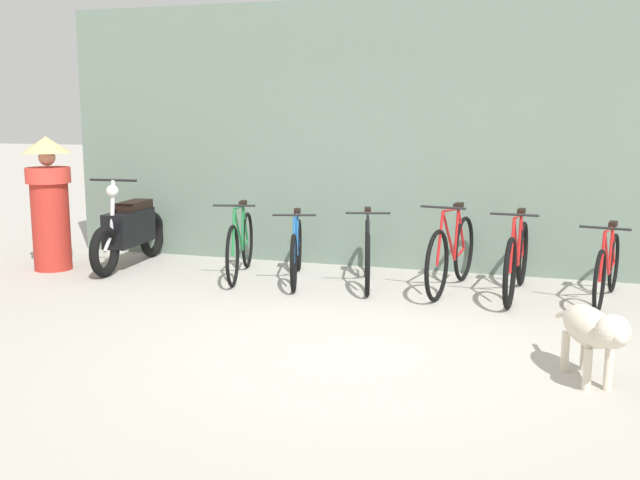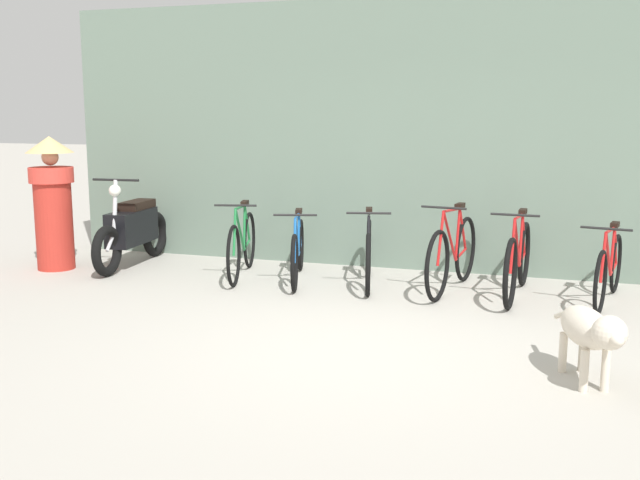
% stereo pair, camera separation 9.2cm
% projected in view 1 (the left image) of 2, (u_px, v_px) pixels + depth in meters
% --- Properties ---
extents(ground_plane, '(60.00, 60.00, 0.00)m').
position_uv_depth(ground_plane, '(356.00, 348.00, 5.97)').
color(ground_plane, '#ADA89E').
extents(shop_wall_back, '(9.22, 0.20, 3.15)m').
position_uv_depth(shop_wall_back, '(427.00, 136.00, 8.70)').
color(shop_wall_back, slate).
rests_on(shop_wall_back, ground).
extents(bicycle_0, '(0.53, 1.63, 0.87)m').
position_uv_depth(bicycle_0, '(240.00, 245.00, 8.48)').
color(bicycle_0, black).
rests_on(bicycle_0, ground).
extents(bicycle_1, '(0.59, 1.64, 0.80)m').
position_uv_depth(bicycle_1, '(296.00, 251.00, 8.30)').
color(bicycle_1, black).
rests_on(bicycle_1, ground).
extents(bicycle_2, '(0.53, 1.61, 0.84)m').
position_uv_depth(bicycle_2, '(367.00, 253.00, 8.09)').
color(bicycle_2, black).
rests_on(bicycle_2, ground).
extents(bicycle_3, '(0.46, 1.72, 0.93)m').
position_uv_depth(bicycle_3, '(451.00, 254.00, 7.83)').
color(bicycle_3, black).
rests_on(bicycle_3, ground).
extents(bicycle_4, '(0.46, 1.76, 0.90)m').
position_uv_depth(bicycle_4, '(517.00, 261.00, 7.59)').
color(bicycle_4, black).
rests_on(bicycle_4, ground).
extents(bicycle_5, '(0.46, 1.60, 0.80)m').
position_uv_depth(bicycle_5, '(607.00, 269.00, 7.34)').
color(bicycle_5, black).
rests_on(bicycle_5, ground).
extents(motorcycle, '(0.58, 1.82, 1.09)m').
position_uv_depth(motorcycle, '(129.00, 231.00, 9.03)').
color(motorcycle, black).
rests_on(motorcycle, ground).
extents(stray_dog, '(0.52, 1.05, 0.58)m').
position_uv_depth(stray_dog, '(593.00, 329.00, 5.12)').
color(stray_dog, beige).
rests_on(stray_dog, ground).
extents(person_in_robes, '(0.64, 0.64, 1.58)m').
position_uv_depth(person_in_robes, '(49.00, 199.00, 8.78)').
color(person_in_robes, '#B72D23').
rests_on(person_in_robes, ground).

